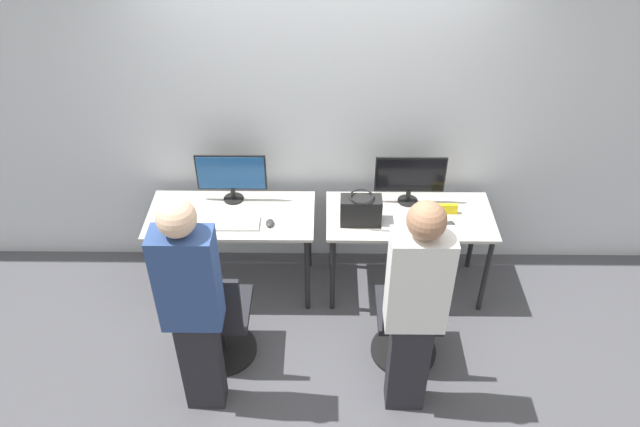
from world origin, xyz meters
TOP-DOWN VIEW (x-y plane):
  - ground_plane at (0.00, 0.00)m, footprint 20.00×20.00m
  - wall_back at (0.00, 0.73)m, footprint 12.00×0.05m
  - desk_left at (-0.68, 0.30)m, footprint 1.26×0.60m
  - monitor_left at (-0.68, 0.49)m, footprint 0.53×0.16m
  - keyboard_left at (-0.68, 0.18)m, footprint 0.46×0.17m
  - mouse_left at (-0.37, 0.18)m, footprint 0.06×0.09m
  - office_chair_left at (-0.70, -0.45)m, footprint 0.48×0.48m
  - person_left at (-0.76, -0.82)m, footprint 0.36×0.22m
  - desk_right at (0.68, 0.30)m, footprint 1.26×0.60m
  - monitor_right at (0.68, 0.48)m, footprint 0.53×0.16m
  - keyboard_right at (0.68, 0.19)m, footprint 0.46×0.17m
  - mouse_right at (0.96, 0.17)m, footprint 0.06×0.09m
  - office_chair_right at (0.62, -0.44)m, footprint 0.48×0.48m
  - person_right at (0.58, -0.81)m, footprint 0.36×0.22m
  - handbag at (0.30, 0.21)m, footprint 0.30×0.18m
  - placard_right at (0.95, 0.33)m, footprint 0.16×0.03m

SIDE VIEW (x-z plane):
  - ground_plane at x=0.00m, z-range 0.00..0.00m
  - office_chair_left at x=-0.70m, z-range -0.08..0.83m
  - office_chair_right at x=0.62m, z-range -0.08..0.83m
  - desk_left at x=-0.68m, z-range 0.29..1.03m
  - desk_right at x=0.68m, z-range 0.29..1.03m
  - keyboard_left at x=-0.68m, z-range 0.74..0.76m
  - keyboard_right at x=0.68m, z-range 0.74..0.76m
  - mouse_left at x=-0.37m, z-range 0.74..0.77m
  - mouse_right at x=0.96m, z-range 0.74..0.77m
  - placard_right at x=0.95m, z-range 0.74..0.82m
  - handbag at x=0.30m, z-range 0.73..0.98m
  - person_right at x=0.58m, z-range 0.08..1.76m
  - person_left at x=-0.76m, z-range 0.08..1.77m
  - monitor_left at x=-0.68m, z-range 0.77..1.16m
  - monitor_right at x=0.68m, z-range 0.77..1.16m
  - wall_back at x=0.00m, z-range 0.00..2.80m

